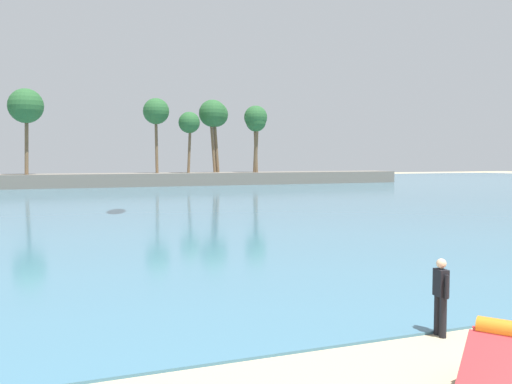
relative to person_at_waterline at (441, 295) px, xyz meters
name	(u,v)px	position (x,y,z in m)	size (l,w,h in m)	color
sea	(66,194)	(-4.58, 53.64, -0.86)	(220.00, 106.95, 0.06)	teal
palm_headland	(66,160)	(-3.81, 67.07, 2.71)	(99.41, 6.42, 12.89)	slate
person_at_waterline	(441,295)	(0.00, 0.00, 0.00)	(0.25, 0.54, 1.67)	black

